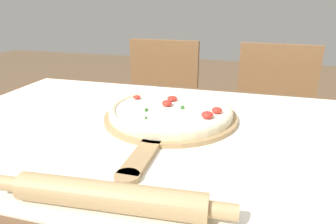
{
  "coord_description": "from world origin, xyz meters",
  "views": [
    {
      "loc": [
        0.15,
        -0.69,
        1.09
      ],
      "look_at": [
        -0.05,
        0.05,
        0.8
      ],
      "focal_mm": 32.0,
      "sensor_mm": 36.0,
      "label": 1
    }
  ],
  "objects": [
    {
      "name": "dining_table",
      "position": [
        0.0,
        0.0,
        0.66
      ],
      "size": [
        1.46,
        0.85,
        0.77
      ],
      "color": "brown",
      "rests_on": "ground_plane"
    },
    {
      "name": "chair_right",
      "position": [
        0.29,
        0.78,
        0.51
      ],
      "size": [
        0.41,
        0.41,
        0.89
      ],
      "rotation": [
        0.0,
        0.0,
        -0.04
      ],
      "color": "brown",
      "rests_on": "ground_plane"
    },
    {
      "name": "rolling_pin",
      "position": [
        -0.05,
        -0.33,
        0.79
      ],
      "size": [
        0.41,
        0.07,
        0.05
      ],
      "rotation": [
        0.0,
        0.0,
        0.07
      ],
      "color": "tan",
      "rests_on": "towel_cloth"
    },
    {
      "name": "pizza",
      "position": [
        -0.05,
        0.08,
        0.8
      ],
      "size": [
        0.35,
        0.35,
        0.04
      ],
      "color": "beige",
      "rests_on": "pizza_peel"
    },
    {
      "name": "chair_left",
      "position": [
        -0.3,
        0.78,
        0.51
      ],
      "size": [
        0.4,
        0.4,
        0.89
      ],
      "rotation": [
        0.0,
        0.0,
        -0.0
      ],
      "color": "brown",
      "rests_on": "ground_plane"
    },
    {
      "name": "pizza_peel",
      "position": [
        -0.05,
        0.06,
        0.78
      ],
      "size": [
        0.38,
        0.54,
        0.01
      ],
      "color": "tan",
      "rests_on": "towel_cloth"
    },
    {
      "name": "towel_cloth",
      "position": [
        0.0,
        0.0,
        0.77
      ],
      "size": [
        1.38,
        0.77,
        0.0
      ],
      "color": "white",
      "rests_on": "dining_table"
    }
  ]
}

